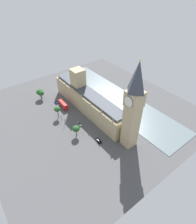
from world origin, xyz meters
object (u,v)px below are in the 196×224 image
(car_blue_leading, at_px, (56,102))
(plane_tree_near_tower, at_px, (40,92))
(plane_tree_trailing, at_px, (76,129))
(street_lamp_slot_10, at_px, (61,116))
(pedestrian_midblock, at_px, (63,99))
(plane_tree_opposite_hall, at_px, (57,109))
(plane_tree_far_end, at_px, (41,93))
(street_lamp_by_river_gate, at_px, (64,120))
(double_decker_bus_kerbside, at_px, (63,105))
(parliament_building, at_px, (88,99))
(car_black_under_trees, at_px, (99,141))
(clock_tower, at_px, (133,107))
(car_silver_corner, at_px, (80,124))

(car_blue_leading, bearing_deg, plane_tree_near_tower, -61.80)
(plane_tree_trailing, relative_size, street_lamp_slot_10, 1.33)
(pedestrian_midblock, distance_m, plane_tree_opposite_hall, 22.91)
(plane_tree_opposite_hall, bearing_deg, pedestrian_midblock, -127.37)
(car_blue_leading, relative_size, plane_tree_trailing, 0.53)
(plane_tree_far_end, distance_m, plane_tree_opposite_hall, 29.44)
(car_blue_leading, bearing_deg, street_lamp_by_river_gate, 76.46)
(double_decker_bus_kerbside, relative_size, street_lamp_slot_10, 1.79)
(parliament_building, height_order, car_black_under_trees, parliament_building)
(car_black_under_trees, bearing_deg, car_blue_leading, 94.32)
(plane_tree_trailing, xyz_separation_m, plane_tree_opposite_hall, (0.43, -24.26, 1.24))
(clock_tower, bearing_deg, pedestrian_midblock, -82.46)
(car_black_under_trees, bearing_deg, parliament_building, 68.94)
(street_lamp_slot_10, bearing_deg, clock_tower, 116.53)
(street_lamp_by_river_gate, bearing_deg, car_black_under_trees, 108.27)
(car_blue_leading, relative_size, car_black_under_trees, 0.85)
(car_silver_corner, relative_size, plane_tree_near_tower, 0.51)
(parliament_building, relative_size, clock_tower, 1.37)
(clock_tower, relative_size, street_lamp_slot_10, 9.32)
(pedestrian_midblock, relative_size, plane_tree_far_end, 0.20)
(car_silver_corner, bearing_deg, plane_tree_near_tower, 101.82)
(car_silver_corner, relative_size, plane_tree_far_end, 0.55)
(plane_tree_near_tower, xyz_separation_m, street_lamp_by_river_gate, (0.63, 41.38, -1.87))
(car_silver_corner, distance_m, street_lamp_by_river_gate, 10.78)
(double_decker_bus_kerbside, height_order, plane_tree_opposite_hall, plane_tree_opposite_hall)
(street_lamp_slot_10, bearing_deg, double_decker_bus_kerbside, -123.56)
(street_lamp_slot_10, bearing_deg, pedestrian_midblock, -120.89)
(plane_tree_far_end, xyz_separation_m, plane_tree_near_tower, (0.16, -1.59, 0.34))
(car_silver_corner, height_order, car_black_under_trees, same)
(parliament_building, height_order, plane_tree_opposite_hall, parliament_building)
(plane_tree_far_end, bearing_deg, pedestrian_midblock, 137.64)
(plane_tree_far_end, bearing_deg, street_lamp_slot_10, 89.31)
(parliament_building, xyz_separation_m, plane_tree_near_tower, (22.89, -35.86, -2.57))
(street_lamp_slot_10, bearing_deg, street_lamp_by_river_gate, 86.02)
(parliament_building, height_order, plane_tree_far_end, parliament_building)
(double_decker_bus_kerbside, bearing_deg, street_lamp_by_river_gate, 65.81)
(pedestrian_midblock, distance_m, plane_tree_near_tower, 19.61)
(clock_tower, bearing_deg, plane_tree_far_end, -74.50)
(clock_tower, height_order, double_decker_bus_kerbside, clock_tower)
(clock_tower, height_order, plane_tree_trailing, clock_tower)
(pedestrian_midblock, bearing_deg, street_lamp_by_river_gate, 164.80)
(parliament_building, relative_size, double_decker_bus_kerbside, 7.14)
(plane_tree_opposite_hall, distance_m, street_lamp_slot_10, 5.78)
(parliament_building, distance_m, double_decker_bus_kerbside, 20.29)
(plane_tree_trailing, distance_m, plane_tree_opposite_hall, 24.30)
(plane_tree_far_end, distance_m, plane_tree_near_tower, 1.63)
(car_blue_leading, distance_m, plane_tree_opposite_hall, 19.41)
(parliament_building, xyz_separation_m, car_black_under_trees, (14.50, 32.81, -7.65))
(parliament_building, bearing_deg, car_blue_leading, -53.86)
(parliament_building, bearing_deg, street_lamp_by_river_gate, 13.21)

